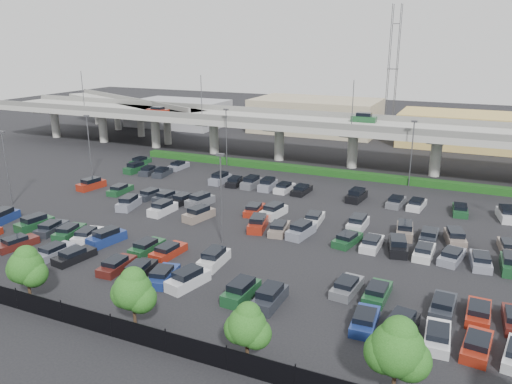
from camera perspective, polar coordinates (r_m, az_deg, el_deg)
ground at (r=63.46m, az=-0.50°, el=-3.22°), size 280.00×280.00×0.00m
overpass at (r=90.89m, az=7.93°, el=7.40°), size 150.00×13.00×15.80m
on_ramp at (r=124.86m, az=-14.29°, el=9.60°), size 50.93×30.13×8.80m
hedge at (r=85.62m, az=6.52°, el=2.45°), size 66.00×1.60×1.10m
fence at (r=41.82m, az=-17.36°, el=-14.12°), size 70.00×0.10×2.00m
tree_row at (r=41.07m, az=-15.51°, el=-10.38°), size 65.07×3.66×5.94m
parked_cars at (r=59.94m, az=-1.54°, el=-3.84°), size 63.14×41.58×1.67m
light_poles at (r=65.07m, az=-3.08°, el=3.02°), size 66.90×48.38×10.30m
distant_buildings at (r=117.95m, az=17.98°, el=7.35°), size 138.00×24.00×9.00m
comm_tower at (r=129.89m, az=15.38°, el=13.68°), size 2.40×2.40×30.00m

